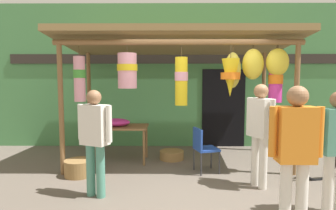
# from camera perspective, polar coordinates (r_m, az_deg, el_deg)

# --- Properties ---
(ground_plane) EXTENTS (30.00, 30.00, 0.00)m
(ground_plane) POSITION_cam_1_polar(r_m,az_deg,el_deg) (5.25, 5.34, -14.16)
(ground_plane) COLOR #60564C
(shop_facade) EXTENTS (10.04, 0.29, 3.65)m
(shop_facade) POSITION_cam_1_polar(r_m,az_deg,el_deg) (7.42, 3.88, 5.79)
(shop_facade) COLOR #47844C
(shop_facade) RESTS_ON ground_plane
(market_stall_canopy) EXTENTS (4.73, 2.28, 2.67)m
(market_stall_canopy) POSITION_cam_1_polar(r_m,az_deg,el_deg) (5.77, 3.37, 10.67)
(market_stall_canopy) COLOR brown
(market_stall_canopy) RESTS_ON ground_plane
(display_table) EXTENTS (1.23, 0.70, 0.76)m
(display_table) POSITION_cam_1_polar(r_m,az_deg,el_deg) (6.10, -9.95, -4.96)
(display_table) COLOR brown
(display_table) RESTS_ON ground_plane
(flower_heap_on_table) EXTENTS (0.61, 0.43, 0.16)m
(flower_heap_on_table) POSITION_cam_1_polar(r_m,az_deg,el_deg) (6.06, -10.44, -3.45)
(flower_heap_on_table) COLOR #D13399
(flower_heap_on_table) RESTS_ON display_table
(folding_chair) EXTENTS (0.50, 0.50, 0.84)m
(folding_chair) POSITION_cam_1_polar(r_m,az_deg,el_deg) (5.36, 7.02, -8.19)
(folding_chair) COLOR #2347A8
(folding_chair) RESTS_ON ground_plane
(wicker_basket_by_table) EXTENTS (0.52, 0.52, 0.19)m
(wicker_basket_by_table) POSITION_cam_1_polar(r_m,az_deg,el_deg) (6.27, 0.75, -10.02)
(wicker_basket_by_table) COLOR olive
(wicker_basket_by_table) RESTS_ON ground_plane
(wicker_basket_spare) EXTENTS (0.52, 0.52, 0.29)m
(wicker_basket_spare) POSITION_cam_1_polar(r_m,az_deg,el_deg) (5.47, -17.46, -11.97)
(wicker_basket_spare) COLOR olive
(wicker_basket_spare) RESTS_ON ground_plane
(customer_foreground) EXTENTS (0.59, 0.23, 1.67)m
(customer_foreground) POSITION_cam_1_polar(r_m,az_deg,el_deg) (3.44, 24.30, -7.84)
(customer_foreground) COLOR silver
(customer_foreground) RESTS_ON ground_plane
(shopper_by_bananas) EXTENTS (0.37, 0.55, 1.66)m
(shopper_by_bananas) POSITION_cam_1_polar(r_m,az_deg,el_deg) (4.75, 18.06, -4.19)
(shopper_by_bananas) COLOR silver
(shopper_by_bananas) RESTS_ON ground_plane
(passerby_at_right) EXTENTS (0.55, 0.36, 1.58)m
(passerby_at_right) POSITION_cam_1_polar(r_m,az_deg,el_deg) (4.30, -14.53, -5.79)
(passerby_at_right) COLOR #4C8E7A
(passerby_at_right) RESTS_ON ground_plane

